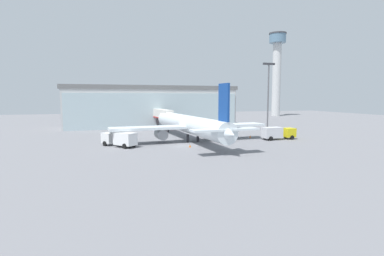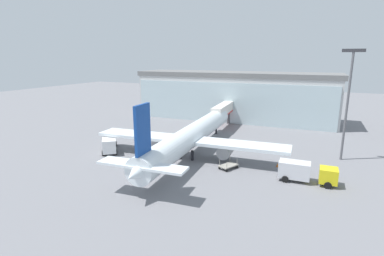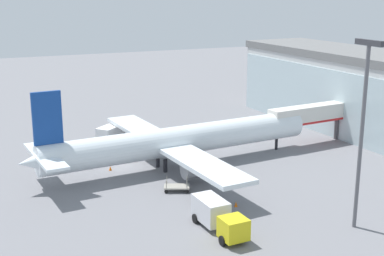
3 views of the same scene
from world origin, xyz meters
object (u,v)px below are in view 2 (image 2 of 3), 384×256
Objects in this scene: apron_light_mast at (348,95)px; fuel_truck at (305,172)px; safety_cone_nose at (155,168)px; catering_truck at (109,143)px; jet_bridge at (224,110)px; airplane at (191,136)px; safety_cone_wingtip at (277,165)px; baggage_cart at (228,166)px.

apron_light_mast is 2.36× the size of fuel_truck.
apron_light_mast is at bearing 33.51° from safety_cone_nose.
jet_bridge is at bearing -65.45° from catering_truck.
safety_cone_wingtip is (14.20, 0.73, -3.05)m from airplane.
fuel_truck is at bearing -67.65° from baggage_cart.
fuel_truck is (20.17, -25.07, -2.81)m from jet_bridge.
jet_bridge is at bearing 45.19° from baggage_cart.
jet_bridge is 32.30m from fuel_truck.
apron_light_mast is 2.48× the size of catering_truck.
airplane is 18.84m from fuel_truck.
airplane reaches higher than baggage_cart.
apron_light_mast is 25.51m from airplane.
baggage_cart is at bearing -149.16° from safety_cone_wingtip.
catering_truck is 21.78m from baggage_cart.
fuel_truck is 10.76m from baggage_cart.
airplane is 8.79m from safety_cone_nose.
safety_cone_nose is (-9.75, -4.83, -0.23)m from baggage_cart.
airplane is 8.79m from baggage_cart.
safety_cone_nose is (-25.01, -16.56, -10.16)m from apron_light_mast.
apron_light_mast is 31.70× the size of safety_cone_nose.
jet_bridge is 25.43× the size of safety_cone_nose.
jet_bridge is 28.34m from catering_truck.
jet_bridge is at bearing -0.00° from airplane.
airplane is (-22.95, -8.58, -7.11)m from apron_light_mast.
safety_cone_nose is at bearing 174.08° from jet_bridge.
catering_truck is 2.19× the size of baggage_cart.
airplane is 14.55m from safety_cone_wingtip.
baggage_cart is (21.75, 0.67, -0.97)m from catering_truck.
fuel_truck is at bearing -105.46° from airplane.
baggage_cart reaches higher than safety_cone_nose.
catering_truck is (-14.05, -3.82, -1.86)m from airplane.
jet_bridge is 0.35× the size of airplane.
airplane reaches higher than safety_cone_nose.
catering_truck reaches higher than safety_cone_wingtip.
safety_cone_nose is 1.00× the size of safety_cone_wingtip.
catering_truck is at bearing 148.82° from jet_bridge.
fuel_truck reaches higher than safety_cone_nose.
jet_bridge reaches higher than safety_cone_nose.
baggage_cart is (9.46, -24.72, -3.77)m from jet_bridge.
airplane is 71.65× the size of safety_cone_nose.
apron_light_mast reaches higher than fuel_truck.
fuel_truck is 20.99m from safety_cone_nose.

